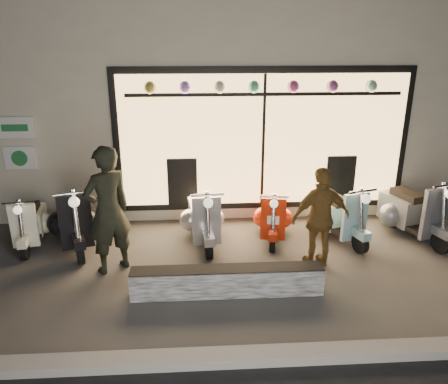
# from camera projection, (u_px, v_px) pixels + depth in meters

# --- Properties ---
(ground) EXTENTS (40.00, 40.00, 0.00)m
(ground) POSITION_uv_depth(u_px,v_px,m) (227.00, 270.00, 6.65)
(ground) COLOR #383533
(ground) RESTS_ON ground
(kerb) EXTENTS (40.00, 0.25, 0.12)m
(kerb) POSITION_uv_depth(u_px,v_px,m) (239.00, 357.00, 4.75)
(kerb) COLOR slate
(kerb) RESTS_ON ground
(shop_building) EXTENTS (10.20, 6.23, 4.20)m
(shop_building) POSITION_uv_depth(u_px,v_px,m) (213.00, 91.00, 10.63)
(shop_building) COLOR beige
(shop_building) RESTS_ON ground
(graffiti_barrier) EXTENTS (2.62, 0.28, 0.40)m
(graffiti_barrier) POSITION_uv_depth(u_px,v_px,m) (227.00, 281.00, 5.97)
(graffiti_barrier) COLOR black
(graffiti_barrier) RESTS_ON ground
(scooter_silver) EXTENTS (0.55, 1.44, 1.03)m
(scooter_silver) POSITION_uv_depth(u_px,v_px,m) (203.00, 217.00, 7.56)
(scooter_silver) COLOR black
(scooter_silver) RESTS_ON ground
(scooter_red) EXTENTS (0.56, 1.30, 0.92)m
(scooter_red) POSITION_uv_depth(u_px,v_px,m) (273.00, 215.00, 7.72)
(scooter_red) COLOR black
(scooter_red) RESTS_ON ground
(scooter_black) EXTENTS (0.84, 1.55, 1.11)m
(scooter_black) POSITION_uv_depth(u_px,v_px,m) (73.00, 218.00, 7.41)
(scooter_black) COLOR black
(scooter_black) RESTS_ON ground
(scooter_cream) EXTENTS (0.53, 1.29, 0.92)m
(scooter_cream) POSITION_uv_depth(u_px,v_px,m) (31.00, 222.00, 7.47)
(scooter_cream) COLOR black
(scooter_cream) RESTS_ON ground
(scooter_blue) EXTENTS (0.74, 1.43, 1.02)m
(scooter_blue) POSITION_uv_depth(u_px,v_px,m) (335.00, 213.00, 7.70)
(scooter_blue) COLOR black
(scooter_blue) RESTS_ON ground
(scooter_grey) EXTENTS (0.79, 1.55, 1.11)m
(scooter_grey) POSITION_uv_depth(u_px,v_px,m) (408.00, 210.00, 7.76)
(scooter_grey) COLOR black
(scooter_grey) RESTS_ON ground
(man) EXTENTS (0.84, 0.79, 1.94)m
(man) POSITION_uv_depth(u_px,v_px,m) (108.00, 210.00, 6.35)
(man) COLOR black
(man) RESTS_ON ground
(woman) EXTENTS (0.97, 0.53, 1.57)m
(woman) POSITION_uv_depth(u_px,v_px,m) (321.00, 218.00, 6.55)
(woman) COLOR brown
(woman) RESTS_ON ground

